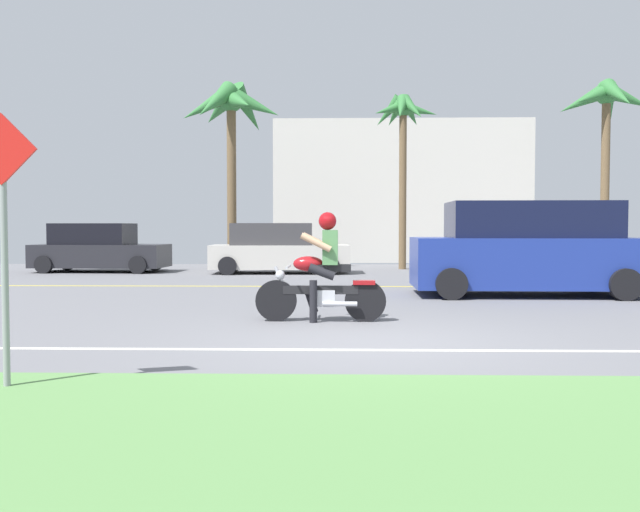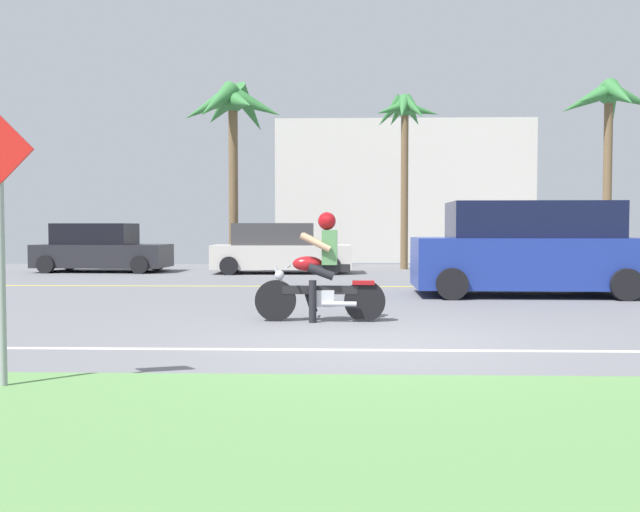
% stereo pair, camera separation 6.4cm
% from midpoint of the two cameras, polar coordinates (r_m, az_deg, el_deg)
% --- Properties ---
extents(ground, '(56.00, 30.00, 0.04)m').
position_cam_midpoint_polar(ground, '(11.73, 3.48, -4.79)').
color(ground, slate).
extents(grass_median, '(56.00, 3.80, 0.06)m').
position_cam_midpoint_polar(grass_median, '(4.77, 6.06, -14.97)').
color(grass_median, '#5B8C4C').
rests_on(grass_median, ground).
extents(lane_line_near, '(50.40, 0.12, 0.01)m').
position_cam_midpoint_polar(lane_line_near, '(8.18, 4.22, -7.78)').
color(lane_line_near, silver).
rests_on(lane_line_near, ground).
extents(lane_line_far, '(50.40, 0.12, 0.01)m').
position_cam_midpoint_polar(lane_line_far, '(16.77, 2.97, -2.53)').
color(lane_line_far, yellow).
rests_on(lane_line_far, ground).
extents(motorcyclist, '(2.01, 0.66, 1.68)m').
position_cam_midpoint_polar(motorcyclist, '(10.54, 0.27, -1.62)').
color(motorcyclist, black).
rests_on(motorcyclist, ground).
extents(suv_nearby, '(4.94, 2.25, 1.99)m').
position_cam_midpoint_polar(suv_nearby, '(15.19, 17.01, 0.47)').
color(suv_nearby, navy).
rests_on(suv_nearby, ground).
extents(parked_car_0, '(4.25, 2.05, 1.57)m').
position_cam_midpoint_polar(parked_car_0, '(23.32, -17.67, 0.54)').
color(parked_car_0, '#232328').
rests_on(parked_car_0, ground).
extents(parked_car_1, '(4.37, 1.97, 1.57)m').
position_cam_midpoint_polar(parked_car_1, '(21.57, -3.31, 0.51)').
color(parked_car_1, beige).
rests_on(parked_car_1, ground).
extents(palm_tree_0, '(2.35, 2.36, 6.00)m').
position_cam_midpoint_polar(palm_tree_0, '(24.03, 7.09, 10.94)').
color(palm_tree_0, brown).
rests_on(palm_tree_0, ground).
extents(palm_tree_1, '(3.32, 3.29, 6.68)m').
position_cam_midpoint_polar(palm_tree_1, '(26.58, 22.90, 11.20)').
color(palm_tree_1, brown).
rests_on(palm_tree_1, ground).
extents(palm_tree_2, '(3.61, 3.33, 6.43)m').
position_cam_midpoint_polar(palm_tree_2, '(23.86, -7.21, 11.69)').
color(palm_tree_2, brown).
rests_on(palm_tree_2, ground).
extents(street_sign, '(0.62, 0.06, 2.44)m').
position_cam_midpoint_polar(street_sign, '(6.57, -24.76, 2.50)').
color(street_sign, gray).
rests_on(street_sign, ground).
extents(building_far, '(10.46, 4.00, 5.81)m').
position_cam_midpoint_polar(building_far, '(29.78, 6.79, 5.20)').
color(building_far, beige).
rests_on(building_far, ground).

